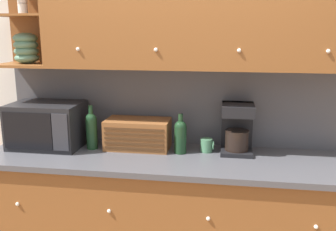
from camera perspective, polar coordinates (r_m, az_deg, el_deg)
name	(u,v)px	position (r m, az deg, el deg)	size (l,w,h in m)	color
wall_back	(173,95)	(2.94, 0.79, 3.17)	(5.01, 0.06, 2.60)	silver
counter_unit	(166,215)	(2.87, -0.32, -14.85)	(2.63, 0.69, 0.92)	brown
backsplash_panel	(172,105)	(2.92, 0.68, 1.56)	(2.61, 0.01, 0.61)	#4C4C51
upper_cabinets	(192,13)	(2.68, 3.64, 15.38)	(2.61, 0.36, 0.78)	brown
microwave	(47,125)	(3.01, -17.92, -1.37)	(0.53, 0.38, 0.34)	black
wine_bottle	(91,129)	(2.87, -11.58, -2.06)	(0.08, 0.08, 0.34)	#19381E
bread_box	(138,134)	(2.84, -4.61, -2.81)	(0.48, 0.26, 0.22)	brown
second_wine_bottle	(180,135)	(2.72, 1.90, -3.02)	(0.09, 0.09, 0.29)	#19381E
mug	(207,145)	(2.78, 5.95, -4.53)	(0.10, 0.09, 0.10)	#4C845B
coffee_maker	(237,128)	(2.77, 10.50, -1.86)	(0.23, 0.25, 0.36)	black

